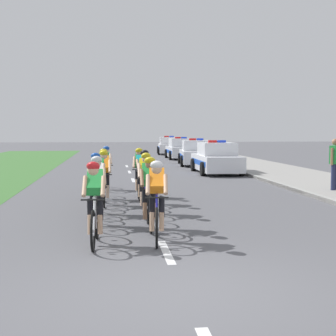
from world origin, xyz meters
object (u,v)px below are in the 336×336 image
police_car_furthest (169,146)px  spectator_middle (335,160)px  cyclist_third (96,190)px  cyclist_ninth (104,173)px  cyclist_seventh (104,177)px  cyclist_tenth (140,172)px  cyclist_fifth (97,182)px  cyclist_eleventh (106,167)px  cyclist_eighth (143,176)px  cyclist_second (157,200)px  police_car_nearest (216,159)px  cyclist_sixth (146,182)px  police_car_second (196,154)px  cyclist_lead (95,202)px  cyclist_fourth (149,192)px  police_car_third (181,149)px

police_car_furthest → spectator_middle: (2.18, -26.98, 0.40)m
cyclist_third → cyclist_ninth: 4.05m
cyclist_seventh → cyclist_tenth: 1.89m
cyclist_fifth → cyclist_eleventh: same height
cyclist_third → cyclist_seventh: (0.12, 2.90, 0.00)m
cyclist_eighth → spectator_middle: size_ratio=1.03×
cyclist_third → cyclist_eighth: (1.20, 3.04, 0.00)m
cyclist_second → police_car_nearest: police_car_nearest is taller
cyclist_second → cyclist_eighth: 4.72m
cyclist_third → cyclist_eighth: bearing=68.4°
cyclist_second → cyclist_tenth: bearing=89.5°
cyclist_ninth → police_car_furthest: (5.26, 27.46, -0.11)m
cyclist_sixth → police_car_second: size_ratio=0.38×
cyclist_eleventh → police_car_nearest: (5.24, 5.99, -0.11)m
police_car_nearest → police_car_furthest: 19.12m
cyclist_eighth → cyclist_eleventh: 3.53m
cyclist_lead → spectator_middle: (7.53, 6.35, 0.30)m
police_car_second → police_car_furthest: (0.00, 13.51, 0.00)m
cyclist_tenth → police_car_second: size_ratio=0.38×
cyclist_fourth → cyclist_sixth: 1.83m
cyclist_third → cyclist_tenth: 4.61m
cyclist_seventh → police_car_second: 15.99m
cyclist_fifth → cyclist_fourth: bearing=-59.8°
cyclist_sixth → cyclist_eighth: size_ratio=1.00×
cyclist_eleventh → spectator_middle: spectator_middle is taller
cyclist_seventh → cyclist_fifth: bearing=-95.7°
cyclist_fifth → police_car_second: size_ratio=0.38×
cyclist_lead → cyclist_seventh: same height
cyclist_eleventh → cyclist_fifth: bearing=-91.8°
cyclist_eleventh → police_car_furthest: (5.23, 25.11, -0.11)m
cyclist_fifth → cyclist_seventh: same height
cyclist_second → cyclist_fifth: 3.36m
cyclist_second → spectator_middle: (6.41, 6.21, 0.30)m
cyclist_second → cyclist_sixth: size_ratio=1.00×
spectator_middle → cyclist_ninth: bearing=-176.4°
cyclist_fifth → cyclist_sixth: (1.18, -0.10, 0.00)m
police_car_nearest → police_car_furthest: size_ratio=0.98×
cyclist_fourth → cyclist_fifth: size_ratio=1.00×
police_car_furthest → cyclist_lead: bearing=-99.1°
cyclist_tenth → spectator_middle: spectator_middle is taller
cyclist_sixth → police_car_furthest: size_ratio=0.38×
cyclist_fourth → cyclist_sixth: same height
police_car_second → cyclist_lead: bearing=-105.1°
police_car_second → police_car_third: (0.00, 6.38, 0.00)m
cyclist_fourth → cyclist_eleventh: 6.94m
cyclist_fourth → cyclist_ninth: size_ratio=1.00×
cyclist_fourth → cyclist_fifth: bearing=120.2°
cyclist_lead → cyclist_fourth: bearing=51.4°
cyclist_ninth → cyclist_eleventh: size_ratio=1.00×
cyclist_fourth → cyclist_eighth: size_ratio=1.00×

